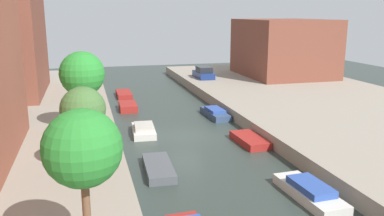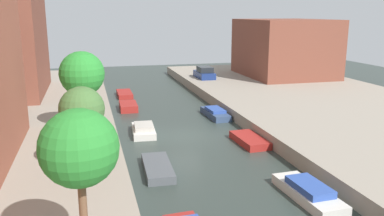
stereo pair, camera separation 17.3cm
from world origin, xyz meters
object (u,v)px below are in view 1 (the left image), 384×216
Objects in this scene: moored_boat_left_3 at (144,130)px; low_block_right at (283,48)px; street_tree_2 at (82,74)px; moored_boat_right_1 at (310,192)px; street_tree_1 at (83,110)px; parked_car at (204,73)px; street_tree_0 at (83,149)px; moored_boat_right_3 at (215,113)px; moored_boat_left_5 at (124,94)px; moored_boat_right_2 at (250,140)px; moored_boat_left_4 at (128,107)px; moored_boat_left_2 at (158,168)px.

low_block_right is at bearing 41.29° from moored_boat_left_3.
moored_boat_right_1 is (10.64, -11.92, -4.58)m from street_tree_2.
street_tree_1 is 31.81m from parked_car.
street_tree_0 reaches higher than moored_boat_right_3.
moored_boat_left_5 is at bearing 103.08° from moored_boat_right_1.
low_block_right is at bearing 54.88° from street_tree_0.
low_block_right reaches higher than parked_car.
moored_boat_right_2 is at bearing 86.44° from moored_boat_right_1.
low_block_right is at bearing 25.45° from moored_boat_left_4.
street_tree_1 reaches higher than moored_boat_left_5.
parked_car reaches higher than moored_boat_right_2.
parked_car is at bearing 68.21° from moored_boat_left_2.
parked_car is at bearing 44.88° from moored_boat_left_4.
moored_boat_left_4 is at bearing 147.33° from moored_boat_right_3.
moored_boat_right_2 is (6.94, -4.14, -0.10)m from moored_boat_left_3.
low_block_right reaches higher than moored_boat_left_3.
street_tree_0 is 12.42m from moored_boat_right_1.
moored_boat_right_2 is (11.19, 5.16, -4.11)m from street_tree_1.
moored_boat_left_3 is (4.25, 9.30, -4.01)m from street_tree_1.
low_block_right reaches higher than moored_boat_right_1.
moored_boat_right_1 is (10.64, -3.69, -4.01)m from street_tree_1.
parked_car is 21.53m from moored_boat_left_3.
moored_boat_left_3 reaches higher than moored_boat_left_5.
street_tree_0 is 1.28× the size of parked_car.
street_tree_2 is 1.32× the size of moored_boat_left_2.
moored_boat_left_4 is at bearing -135.12° from parked_car.
moored_boat_right_2 is 0.86× the size of moored_boat_right_3.
street_tree_0 is at bearing -157.53° from moored_boat_right_1.
moored_boat_left_5 is at bearing 82.57° from street_tree_0.
moored_boat_right_3 is at bearing 57.60° from moored_boat_left_2.
moored_boat_left_4 is at bearing 120.30° from moored_boat_right_2.
street_tree_0 is at bearing -112.25° from moored_boat_left_2.
street_tree_2 is at bearing 90.00° from street_tree_0.
low_block_right is 3.15× the size of moored_boat_left_5.
street_tree_2 is at bearing -142.33° from low_block_right.
moored_boat_right_1 reaches higher than moored_boat_left_2.
moored_boat_right_2 is at bearing -69.67° from moored_boat_left_5.
moored_boat_left_4 is at bearing 67.05° from street_tree_2.
moored_boat_left_2 is (-21.12, -25.94, -4.36)m from low_block_right.
moored_boat_left_5 is (4.19, 24.05, -4.11)m from street_tree_1.
moored_boat_left_3 is at bearing -138.71° from low_block_right.
moored_boat_left_3 is 8.26m from moored_boat_left_4.
street_tree_2 is 16.62m from moored_boat_right_1.
low_block_right is 20.73m from moored_boat_right_3.
moored_boat_right_3 reaches higher than moored_boat_left_5.
moored_boat_left_5 reaches higher than moored_boat_left_2.
street_tree_1 is 1.10× the size of parked_car.
street_tree_0 reaches higher than moored_boat_left_2.
moored_boat_left_4 reaches higher than moored_boat_left_2.
moored_boat_right_2 is (-3.39, -22.98, -1.35)m from parked_car.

